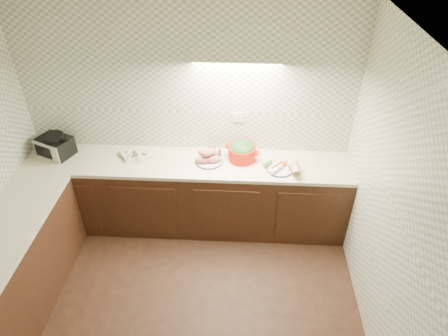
# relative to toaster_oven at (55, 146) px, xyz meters

# --- Properties ---
(room) EXTENTS (3.60, 3.60, 2.60)m
(room) POSITION_rel_toaster_oven_xyz_m (1.48, -1.57, 0.61)
(room) COLOR black
(room) RESTS_ON ground
(counter) EXTENTS (3.60, 3.60, 0.90)m
(counter) POSITION_rel_toaster_oven_xyz_m (0.80, -0.89, -0.57)
(counter) COLOR black
(counter) RESTS_ON ground
(toaster_oven) EXTENTS (0.44, 0.39, 0.25)m
(toaster_oven) POSITION_rel_toaster_oven_xyz_m (0.00, 0.00, 0.00)
(toaster_oven) COLOR black
(toaster_oven) RESTS_ON counter
(parsnip_pile) EXTENTS (0.41, 0.32, 0.07)m
(parsnip_pile) POSITION_rel_toaster_oven_xyz_m (0.91, -0.01, -0.09)
(parsnip_pile) COLOR beige
(parsnip_pile) RESTS_ON counter
(sweet_potato_plate) EXTENTS (0.30, 0.30, 0.17)m
(sweet_potato_plate) POSITION_rel_toaster_oven_xyz_m (1.72, -0.05, -0.06)
(sweet_potato_plate) COLOR #171A3D
(sweet_potato_plate) RESTS_ON counter
(onion_bowl) EXTENTS (0.17, 0.17, 0.13)m
(onion_bowl) POSITION_rel_toaster_oven_xyz_m (1.76, 0.07, -0.07)
(onion_bowl) COLOR black
(onion_bowl) RESTS_ON counter
(dutch_oven) EXTENTS (0.40, 0.40, 0.22)m
(dutch_oven) POSITION_rel_toaster_oven_xyz_m (2.09, 0.03, -0.01)
(dutch_oven) COLOR #CC0C00
(dutch_oven) RESTS_ON counter
(veg_plate) EXTENTS (0.40, 0.29, 0.13)m
(veg_plate) POSITION_rel_toaster_oven_xyz_m (2.56, -0.16, -0.07)
(veg_plate) COLOR #171A3D
(veg_plate) RESTS_ON counter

